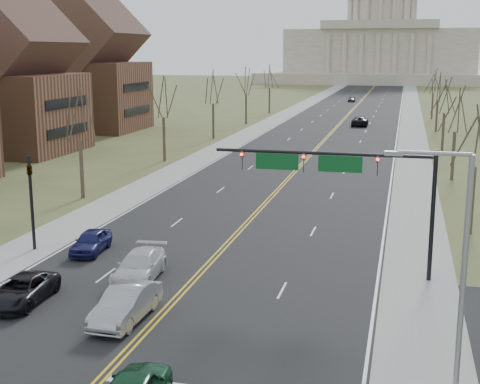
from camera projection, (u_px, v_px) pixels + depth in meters
The scene contains 30 objects.
ground at pixel (113, 366), 26.63m from camera, with size 600.00×600.00×0.00m, color #505329.
road at pixel (349, 114), 131.07m from camera, with size 20.00×380.00×0.01m, color black.
cross_road at pixel (165, 310), 32.32m from camera, with size 120.00×14.00×0.01m, color black.
sidewalk_left at pixel (288, 113), 133.88m from camera, with size 4.00×380.00×0.03m, color gray.
sidewalk_right at pixel (412, 116), 128.25m from camera, with size 4.00×380.00×0.03m, color gray.
center_line at pixel (349, 114), 131.07m from camera, with size 0.42×380.00×0.01m, color gold.
edge_line_left at pixel (299, 113), 133.37m from camera, with size 0.15×380.00×0.01m, color silver.
edge_line_right at pixel (400, 115), 128.77m from camera, with size 0.15×380.00×0.01m, color silver.
capitol at pixel (380, 45), 260.95m from camera, with size 90.00×60.00×50.00m.
signal_mast at pixel (339, 173), 36.50m from camera, with size 12.12×0.44×7.20m.
signal_left at pixel (31, 192), 41.37m from camera, with size 0.32×0.36×6.00m.
street_light at pixel (456, 265), 22.55m from camera, with size 2.90×0.25×9.07m.
tree_r_0 at pixel (477, 139), 44.41m from camera, with size 3.74×3.74×8.50m.
tree_l_0 at pixel (79, 116), 55.41m from camera, with size 3.96×3.96×9.00m.
tree_r_1 at pixel (456, 112), 63.40m from camera, with size 3.74×3.74×8.50m.
tree_l_1 at pixel (163, 99), 74.40m from camera, with size 3.96×3.96×9.00m.
tree_r_2 at pixel (445, 98), 82.39m from camera, with size 3.74×3.74×8.50m.
tree_l_2 at pixel (213, 89), 93.39m from camera, with size 3.96×3.96×9.00m.
tree_r_3 at pixel (438, 89), 101.38m from camera, with size 3.74×3.74×8.50m.
tree_l_3 at pixel (246, 83), 112.37m from camera, with size 3.96×3.96×9.00m.
tree_r_4 at pixel (434, 83), 120.37m from camera, with size 3.74×3.74×8.50m.
tree_l_4 at pixel (270, 78), 131.36m from camera, with size 3.96×3.96×9.00m.
bldg_left_mid at pixel (9, 82), 80.77m from camera, with size 15.10×14.28×20.75m.
bldg_left_far at pixel (85, 68), 103.82m from camera, with size 17.10×14.28×23.25m.
car_sb_inner_lead at pixel (126, 304), 30.89m from camera, with size 1.71×4.92×1.62m, color #93949A.
car_sb_outer_lead at pixel (22, 290), 33.10m from camera, with size 2.21×4.79×1.33m, color black.
car_sb_inner_second at pixel (139, 266), 36.49m from camera, with size 2.12×5.20×1.51m, color silver.
car_sb_outer_second at pixel (91, 241), 41.38m from camera, with size 1.65×4.10×1.40m, color #171950.
car_far_nb at pixel (360, 121), 110.82m from camera, with size 2.61×5.65×1.57m, color black.
car_far_sb at pixel (352, 99), 162.30m from camera, with size 1.62×4.02×1.37m, color #575B60.
Camera 1 is at (10.81, -22.67, 12.33)m, focal length 50.00 mm.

